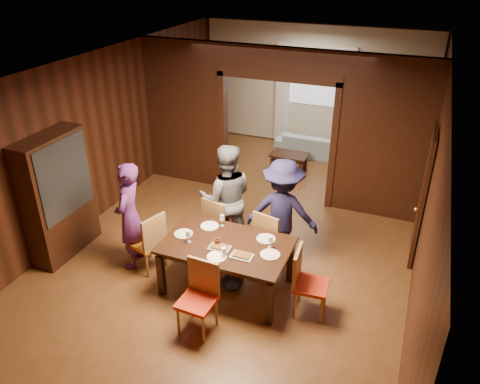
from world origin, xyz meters
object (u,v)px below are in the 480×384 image
at_px(chair_far_l, 221,223).
at_px(chair_near, 197,300).
at_px(person_purple, 130,216).
at_px(coffee_table, 289,162).
at_px(person_navy, 282,212).
at_px(chair_left, 147,241).
at_px(person_grey, 226,198).
at_px(hutch, 58,196).
at_px(dining_table, 227,266).
at_px(chair_far_r, 272,237).
at_px(chair_right, 311,283).
at_px(sofa, 314,145).

relative_size(chair_far_l, chair_near, 1.00).
relative_size(person_purple, coffee_table, 2.13).
bearing_deg(person_navy, chair_near, 67.41).
height_order(chair_left, chair_near, same).
bearing_deg(person_grey, hutch, -0.17).
xyz_separation_m(coffee_table, hutch, (-2.47, -4.30, 0.80)).
height_order(person_purple, chair_left, person_purple).
bearing_deg(hutch, person_navy, 18.17).
distance_m(dining_table, hutch, 2.86).
bearing_deg(coffee_table, chair_far_r, -77.83).
xyz_separation_m(person_navy, chair_right, (0.74, -1.03, -0.37)).
height_order(coffee_table, chair_right, chair_right).
distance_m(chair_left, chair_right, 2.56).
bearing_deg(chair_near, person_purple, 152.25).
height_order(person_navy, coffee_table, person_navy).
bearing_deg(chair_far_l, person_purple, 53.13).
relative_size(coffee_table, hutch, 0.40).
distance_m(person_grey, coffee_table, 3.29).
xyz_separation_m(person_purple, dining_table, (1.59, -0.01, -0.47)).
xyz_separation_m(person_navy, chair_left, (-1.82, -0.98, -0.37)).
distance_m(sofa, chair_right, 5.45).
height_order(dining_table, hutch, hutch).
relative_size(person_navy, hutch, 0.86).
bearing_deg(person_purple, chair_left, 72.34).
bearing_deg(person_grey, person_navy, 154.58).
height_order(sofa, coffee_table, sofa).
bearing_deg(dining_table, sofa, 90.11).
relative_size(chair_left, chair_far_r, 1.00).
bearing_deg(chair_right, person_purple, 84.41).
height_order(person_navy, dining_table, person_navy).
xyz_separation_m(person_grey, chair_near, (0.41, -1.90, -0.42)).
height_order(dining_table, chair_far_r, chair_far_r).
height_order(chair_far_l, hutch, hutch).
xyz_separation_m(chair_left, chair_near, (1.30, -0.91, 0.00)).
xyz_separation_m(sofa, chair_far_l, (-0.47, -4.36, 0.22)).
relative_size(dining_table, chair_right, 1.83).
relative_size(chair_left, chair_right, 1.00).
bearing_deg(sofa, person_navy, 98.41).
bearing_deg(coffee_table, dining_table, -85.61).
bearing_deg(dining_table, coffee_table, 94.39).
distance_m(person_purple, hutch, 1.22).
height_order(person_purple, person_grey, person_grey).
xyz_separation_m(person_navy, dining_table, (-0.50, -0.97, -0.48)).
bearing_deg(hutch, coffee_table, 60.13).
height_order(person_navy, chair_right, person_navy).
bearing_deg(chair_right, chair_near, 120.17).
height_order(chair_far_l, chair_far_r, same).
distance_m(person_purple, sofa, 5.50).
distance_m(person_purple, coffee_table, 4.42).
distance_m(dining_table, chair_far_l, 1.01).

